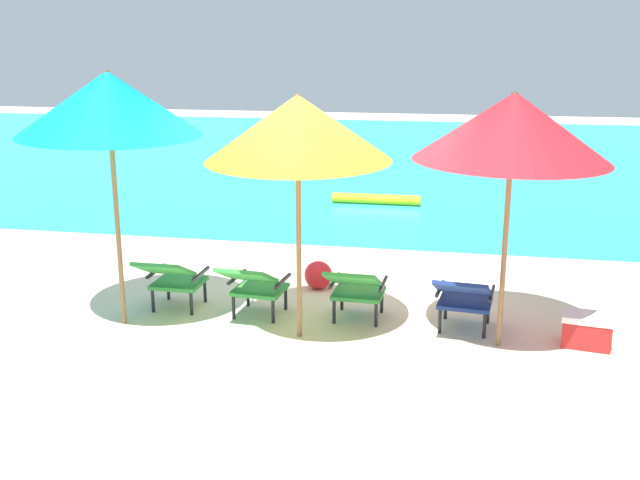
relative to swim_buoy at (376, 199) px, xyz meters
The scene contains 12 objects.
ground_plane 1.98m from the swim_buoy, 88.60° to the right, with size 40.00×40.00×0.00m, color beige.
ocean_band 6.03m from the swim_buoy, 89.54° to the left, with size 40.00×18.00×0.01m, color #28B2B7.
swim_buoy is the anchor object (origin of this frame).
lounge_chair_far_left 6.15m from the swim_buoy, 103.78° to the right, with size 0.55×0.88×0.68m.
lounge_chair_near_left 6.04m from the swim_buoy, 95.13° to the right, with size 0.60×0.91×0.68m.
lounge_chair_near_right 5.94m from the swim_buoy, 84.94° to the right, with size 0.56×0.89×0.68m.
lounge_chair_far_right 6.20m from the swim_buoy, 74.90° to the right, with size 0.62×0.92×0.68m.
beach_umbrella_left 6.96m from the swim_buoy, 106.21° to the right, with size 2.53×2.54×2.60m.
beach_umbrella_center 6.65m from the swim_buoy, 89.77° to the right, with size 1.78×1.80×2.40m.
beach_umbrella_right 6.80m from the swim_buoy, 72.40° to the right, with size 2.53×2.53×2.43m.
beach_ball 4.86m from the swim_buoy, 90.98° to the right, with size 0.34×0.34×0.34m, color red.
cooler_box 6.66m from the swim_buoy, 65.22° to the right, with size 0.51×0.39×0.32m.
Camera 1 is at (1.53, -7.05, 2.82)m, focal length 41.42 mm.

